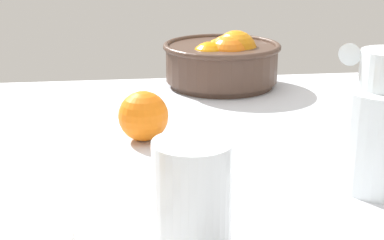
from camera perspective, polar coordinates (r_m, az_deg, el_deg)
ground_plane at (r=78.39cm, az=2.51°, el=-6.37°), size 114.93×106.84×3.00cm
fruit_bowl at (r=120.77cm, az=2.95°, el=5.87°), size 24.34×24.34×11.58cm
juice_glass at (r=58.77cm, az=0.03°, el=-8.19°), size 8.09×8.09×11.55cm
loose_orange_0 at (r=89.19cm, az=-4.81°, el=0.39°), size 7.75×7.75×7.75cm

